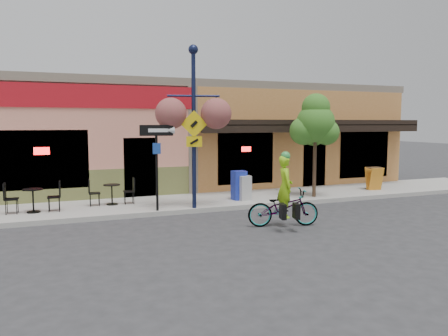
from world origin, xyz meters
The scene contains 14 objects.
ground centered at (0.00, 0.00, 0.00)m, with size 90.00×90.00×0.00m, color #2D2D30.
sidewalk centered at (0.00, 2.00, 0.07)m, with size 24.00×3.00×0.15m, color #9E9B93.
curb centered at (0.00, 0.55, 0.07)m, with size 24.00×0.12×0.15m, color #A8A59E.
building centered at (0.00, 7.50, 2.25)m, with size 18.20×8.20×4.50m, color #E48B71, non-canonical shape.
bicycle centered at (-0.12, -2.01, 0.52)m, with size 0.68×1.96×1.03m, color maroon.
cyclist_rider centered at (-0.07, -2.01, 0.85)m, with size 0.62×0.41×1.70m, color #92D516.
lamp_post centered at (-1.83, 0.65, 2.69)m, with size 1.62×0.65×5.08m, color #121938, non-canonical shape.
one_way_sign centered at (-3.02, 0.65, 1.46)m, with size 1.01×0.22×2.63m, color black, non-canonical shape.
cafe_set_left centered at (-6.56, 1.73, 0.62)m, with size 1.56×0.78×0.94m, color black, non-canonical shape.
cafe_set_right centered at (-4.19, 2.15, 0.59)m, with size 1.47×0.73×0.88m, color black, non-canonical shape.
newspaper_box_blue centered at (0.08, 1.50, 0.66)m, with size 0.46×0.41×1.01m, color #1C2EAA, non-canonical shape.
newspaper_box_grey centered at (0.21, 1.32, 0.58)m, with size 0.40×0.36×0.86m, color #ACACAC, non-canonical shape.
street_tree centered at (2.88, 1.06, 2.04)m, with size 1.48×1.48×3.78m, color #3D7A26, non-canonical shape.
sandwich_board centered at (6.03, 1.44, 0.61)m, with size 0.55×0.40×0.92m, color orange, non-canonical shape.
Camera 1 is at (-5.95, -12.40, 2.83)m, focal length 35.00 mm.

